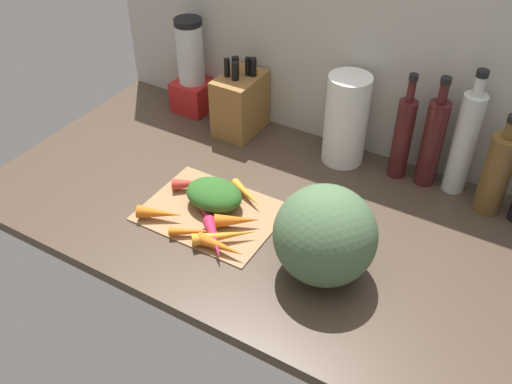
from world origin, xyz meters
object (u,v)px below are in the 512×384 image
object	(u,v)px
carrot_4	(225,236)
paper_towel_roll	(346,120)
carrot_9	(214,238)
bottle_3	(497,173)
carrot_6	(205,212)
carrot_7	(194,232)
carrot_0	(193,184)
carrot_2	(160,213)
blender_appliance	(192,72)
knife_block	(240,103)
carrot_1	(247,194)
winter_squash	(325,235)
bottle_1	(432,141)
cutting_board	(212,212)
carrot_3	(238,220)
carrot_8	(222,205)
carrot_5	(221,246)
bottle_2	(464,142)
bottle_0	(403,137)

from	to	relation	value
carrot_4	paper_towel_roll	size ratio (longest dim) A/B	0.60
carrot_9	bottle_3	world-z (taller)	bottle_3
carrot_6	bottle_3	world-z (taller)	bottle_3
carrot_7	carrot_6	bearing A→B (deg)	104.90
carrot_0	bottle_3	distance (cm)	77.46
carrot_2	blender_appliance	world-z (taller)	blender_appliance
knife_block	bottle_3	size ratio (longest dim) A/B	0.86
carrot_1	winter_squash	xyz separation A→B (cm)	(28.10, -13.50, 9.24)
carrot_0	carrot_1	bearing A→B (deg)	14.81
carrot_2	bottle_1	distance (cm)	73.00
blender_appliance	cutting_board	bearing A→B (deg)	-49.99
carrot_0	blender_appliance	world-z (taller)	blender_appliance
winter_squash	bottle_1	bearing A→B (deg)	78.11
bottle_3	carrot_1	bearing A→B (deg)	-152.44
carrot_2	carrot_3	size ratio (longest dim) A/B	1.01
carrot_3	carrot_7	world-z (taller)	carrot_3
carrot_8	paper_towel_roll	xyz separation A→B (cm)	(17.09, 37.10, 11.30)
carrot_1	bottle_3	world-z (taller)	bottle_3
carrot_5	bottle_2	size ratio (longest dim) A/B	0.35
carrot_5	paper_towel_roll	xyz separation A→B (cm)	(8.69, 50.43, 10.74)
bottle_2	carrot_6	bearing A→B (deg)	-139.00
winter_squash	bottle_1	distance (cm)	46.30
carrot_8	paper_towel_roll	size ratio (longest dim) A/B	0.44
carrot_1	carrot_9	bearing A→B (deg)	-83.22
carrot_5	carrot_9	size ratio (longest dim) A/B	0.91
carrot_6	knife_block	xyz separation A→B (cm)	(-14.13, 40.13, 7.61)
carrot_3	bottle_3	xyz separation A→B (cm)	(51.42, 39.40, 8.84)
bottle_1	carrot_6	bearing A→B (deg)	-134.98
winter_squash	bottle_0	size ratio (longest dim) A/B	0.75
knife_block	bottle_0	world-z (taller)	bottle_0
carrot_4	paper_towel_roll	xyz separation A→B (cm)	(9.94, 46.89, 10.74)
carrot_3	carrot_8	distance (cm)	7.93
carrot_8	bottle_2	xyz separation A→B (cm)	(48.52, 39.65, 13.14)
carrot_6	carrot_1	bearing A→B (deg)	64.07
carrot_1	bottle_3	xyz separation A→B (cm)	(55.14, 28.78, 9.33)
carrot_8	carrot_9	distance (cm)	13.16
carrot_6	carrot_3	bearing A→B (deg)	5.16
bottle_0	bottle_3	world-z (taller)	bottle_0
cutting_board	carrot_7	world-z (taller)	carrot_7
carrot_8	winter_squash	world-z (taller)	winter_squash
carrot_0	carrot_3	size ratio (longest dim) A/B	0.99
carrot_7	knife_block	world-z (taller)	knife_block
carrot_2	carrot_3	bearing A→B (deg)	22.40
carrot_8	blender_appliance	bearing A→B (deg)	133.13
carrot_3	carrot_4	world-z (taller)	carrot_3
cutting_board	blender_appliance	size ratio (longest dim) A/B	1.12
carrot_7	bottle_3	xyz separation A→B (cm)	(58.77, 47.56, 9.56)
carrot_8	winter_squash	xyz separation A→B (cm)	(31.34, -6.60, 9.52)
carrot_8	knife_block	world-z (taller)	knife_block
bottle_0	bottle_1	bearing A→B (deg)	4.58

